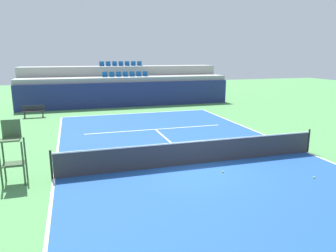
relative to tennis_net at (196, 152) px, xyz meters
name	(u,v)px	position (x,y,z in m)	size (l,w,h in m)	color
ground_plane	(196,164)	(0.00, 0.00, -0.51)	(80.00, 80.00, 0.00)	#4C8C4C
court_surface	(196,164)	(0.00, 0.00, -0.50)	(11.00, 24.00, 0.01)	#1E4C99
baseline_far	(137,113)	(0.00, 11.95, -0.50)	(11.00, 0.10, 0.00)	white
sideline_left	(54,179)	(-5.45, 0.00, -0.50)	(0.10, 24.00, 0.00)	white
sideline_right	(307,152)	(5.45, 0.00, -0.50)	(0.10, 24.00, 0.00)	white
service_line_far	(155,129)	(0.00, 6.40, -0.50)	(8.26, 0.10, 0.00)	white
centre_service_line	(172,143)	(0.00, 3.20, -0.50)	(0.10, 6.40, 0.00)	white
back_wall	(129,95)	(0.00, 15.20, 0.53)	(18.05, 0.30, 2.08)	navy
stands_tier_lower	(126,91)	(0.00, 16.55, 0.73)	(18.05, 2.40, 2.48)	#9E9E99
stands_tier_upper	(122,84)	(0.00, 18.95, 1.15)	(18.05, 2.40, 3.32)	#9E9E99
seating_row_lower	(126,75)	(0.00, 16.64, 2.10)	(4.02, 0.44, 0.44)	#145193
seating_row_upper	(121,65)	(0.00, 19.04, 2.94)	(4.02, 0.44, 0.44)	#145193
tennis_net	(196,152)	(0.00, 0.00, 0.00)	(11.08, 0.08, 1.07)	black
umpire_chair	(12,150)	(-6.70, 0.06, 0.68)	(0.76, 0.66, 2.20)	#334C2D
player_bench	(34,110)	(-7.31, 12.54, 0.00)	(1.50, 0.40, 0.85)	#232328
tennis_ball_0	(223,172)	(0.63, -1.21, -0.47)	(0.07, 0.07, 0.07)	#CCE033
tennis_ball_1	(314,178)	(3.50, -2.69, -0.47)	(0.07, 0.07, 0.07)	#CCE033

